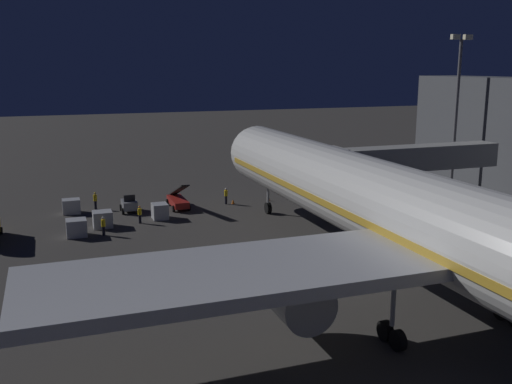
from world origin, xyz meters
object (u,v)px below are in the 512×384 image
object	(u,v)px
baggage_container_far_row	(76,228)
ground_crew_near_nose_gear	(140,214)
jet_bridge	(393,160)
baggage_container_mid_row	(71,206)
traffic_cone_nose_starboard	(233,201)
pushback_tug	(129,205)
baggage_container_spare	(160,211)
belt_loader	(178,200)
airliner_at_gate	(431,225)
baggage_container_near_belt	(103,219)
ground_crew_by_tug	(226,195)
traffic_cone_nose_port	(269,199)
apron_floodlight_mast	(457,103)
ground_crew_by_belt_loader	(103,225)
ground_crew_under_port_wing	(95,200)

from	to	relation	value
baggage_container_far_row	ground_crew_near_nose_gear	xyz separation A→B (m)	(-6.24, -2.54, 0.20)
jet_bridge	baggage_container_far_row	xyz separation A→B (m)	(31.42, -3.63, -5.26)
baggage_container_mid_row	traffic_cone_nose_starboard	world-z (taller)	baggage_container_mid_row
pushback_tug	baggage_container_spare	bearing A→B (deg)	123.11
belt_loader	traffic_cone_nose_starboard	size ratio (longest dim) A/B	14.81
pushback_tug	baggage_container_mid_row	bearing A→B (deg)	-14.22
jet_bridge	pushback_tug	xyz separation A→B (m)	(25.53, -11.27, -5.29)
airliner_at_gate	baggage_container_far_row	bearing A→B (deg)	-52.60
belt_loader	ground_crew_near_nose_gear	bearing A→B (deg)	45.85
baggage_container_near_belt	traffic_cone_nose_starboard	bearing A→B (deg)	-161.56
baggage_container_far_row	baggage_container_spare	bearing A→B (deg)	-156.56
pushback_tug	ground_crew_by_tug	distance (m)	10.93
belt_loader	traffic_cone_nose_starboard	bearing A→B (deg)	177.46
ground_crew_by_tug	baggage_container_spare	bearing A→B (deg)	25.17
airliner_at_gate	traffic_cone_nose_port	world-z (taller)	airliner_at_gate
ground_crew_by_tug	airliner_at_gate	bearing A→B (deg)	95.09
airliner_at_gate	ground_crew_by_tug	world-z (taller)	airliner_at_gate
airliner_at_gate	baggage_container_spare	distance (m)	32.09
belt_loader	ground_crew_near_nose_gear	world-z (taller)	belt_loader
apron_floodlight_mast	ground_crew_by_belt_loader	size ratio (longest dim) A/B	10.58
pushback_tug	baggage_container_spare	world-z (taller)	pushback_tug
apron_floodlight_mast	pushback_tug	distance (m)	40.87
baggage_container_mid_row	ground_crew_near_nose_gear	distance (m)	9.13
pushback_tug	belt_loader	world-z (taller)	belt_loader
ground_crew_by_tug	traffic_cone_nose_starboard	distance (m)	1.11
pushback_tug	ground_crew_by_tug	bearing A→B (deg)	179.77
ground_crew_by_tug	baggage_container_mid_row	bearing A→B (deg)	-5.25
baggage_container_near_belt	baggage_container_far_row	bearing A→B (deg)	43.04
baggage_container_mid_row	traffic_cone_nose_starboard	size ratio (longest dim) A/B	3.31
pushback_tug	ground_crew_under_port_wing	xyz separation A→B (m)	(3.36, -2.48, 0.28)
baggage_container_far_row	airliner_at_gate	bearing A→B (deg)	127.40
baggage_container_mid_row	ground_crew_by_tug	world-z (taller)	ground_crew_by_tug
baggage_container_near_belt	baggage_container_spare	bearing A→B (deg)	-167.88
baggage_container_near_belt	ground_crew_under_port_wing	size ratio (longest dim) A/B	0.95
belt_loader	ground_crew_by_tug	world-z (taller)	belt_loader
airliner_at_gate	ground_crew_by_belt_loader	distance (m)	31.13
ground_crew_under_port_wing	baggage_container_far_row	bearing A→B (deg)	75.97
baggage_container_far_row	ground_crew_by_belt_loader	distance (m)	2.46
baggage_container_mid_row	ground_crew_by_belt_loader	xyz separation A→B (m)	(-2.44, 9.73, 0.23)
airliner_at_gate	belt_loader	distance (m)	35.05
belt_loader	baggage_container_near_belt	size ratio (longest dim) A/B	4.46
airliner_at_gate	traffic_cone_nose_port	size ratio (longest dim) A/B	125.25
pushback_tug	baggage_container_spare	size ratio (longest dim) A/B	1.41
pushback_tug	airliner_at_gate	bearing A→B (deg)	112.53
baggage_container_mid_row	traffic_cone_nose_starboard	distance (m)	17.76
airliner_at_gate	pushback_tug	xyz separation A→B (m)	(13.92, -33.54, -5.18)
ground_crew_by_tug	jet_bridge	bearing A→B (deg)	142.44
jet_bridge	ground_crew_by_tug	xyz separation A→B (m)	(14.60, -11.23, -5.02)
belt_loader	baggage_container_mid_row	distance (m)	11.40
airliner_at_gate	baggage_container_mid_row	xyz separation A→B (m)	(19.86, -35.05, -5.19)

